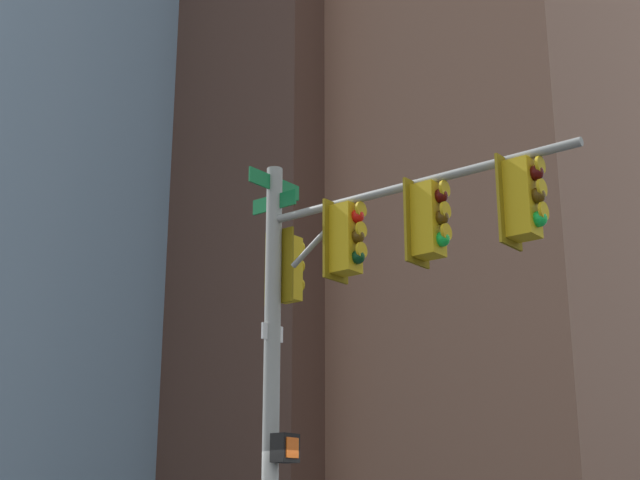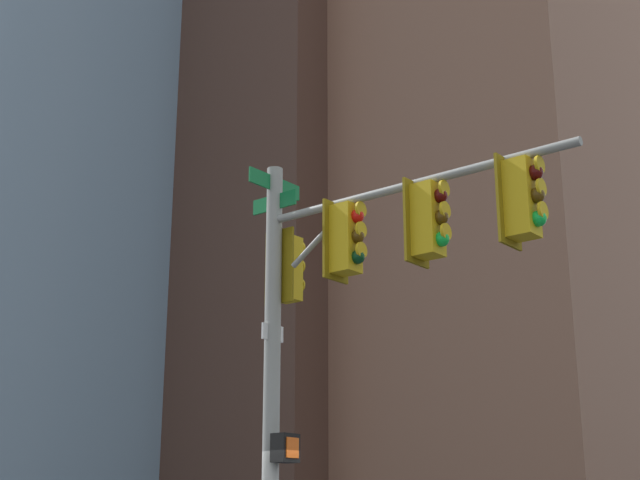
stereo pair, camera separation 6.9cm
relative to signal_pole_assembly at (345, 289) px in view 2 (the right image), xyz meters
name	(u,v)px [view 2 (the right image)]	position (x,y,z in m)	size (l,w,h in m)	color
signal_pole_assembly	(345,289)	(0.00, 0.00, 0.00)	(1.36, 5.35, 6.79)	gray
building_brick_nearside	(308,124)	(-32.61, -21.78, 19.94)	(26.66, 16.15, 49.21)	#4C3328
building_brick_midblock	(468,136)	(-33.74, -11.89, 17.30)	(23.95, 17.20, 43.95)	#845B47
building_glass_tower	(67,3)	(-24.09, -34.41, 28.02)	(32.31, 27.79, 65.37)	#7A99B2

